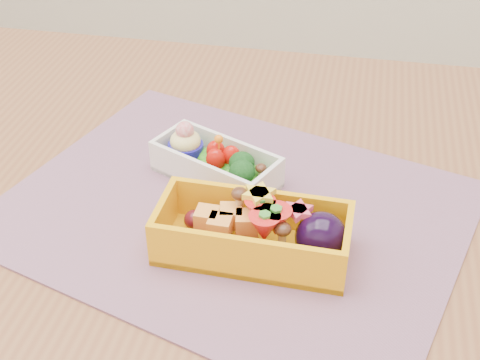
% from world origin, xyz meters
% --- Properties ---
extents(table, '(1.20, 0.80, 0.75)m').
position_xyz_m(table, '(0.00, 0.00, 0.65)').
color(table, brown).
rests_on(table, ground).
extents(placemat, '(0.57, 0.50, 0.00)m').
position_xyz_m(placemat, '(-0.05, -0.02, 0.75)').
color(placemat, '#845B74').
rests_on(placemat, table).
extents(bento_white, '(0.16, 0.12, 0.06)m').
position_xyz_m(bento_white, '(-0.08, 0.03, 0.77)').
color(bento_white, silver).
rests_on(bento_white, placemat).
extents(bento_yellow, '(0.19, 0.09, 0.06)m').
position_xyz_m(bento_yellow, '(-0.01, -0.09, 0.78)').
color(bento_yellow, '#F0A40C').
rests_on(bento_yellow, placemat).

